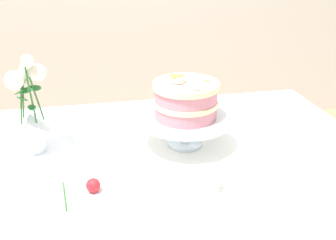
% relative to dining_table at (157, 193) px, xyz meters
% --- Properties ---
extents(dining_table, '(1.40, 1.00, 0.74)m').
position_rel_dining_table_xyz_m(dining_table, '(0.00, 0.00, 0.00)').
color(dining_table, white).
rests_on(dining_table, ground).
extents(linen_napkin, '(0.33, 0.33, 0.00)m').
position_rel_dining_table_xyz_m(linen_napkin, '(0.11, 0.11, 0.09)').
color(linen_napkin, white).
rests_on(linen_napkin, dining_table).
extents(cake_stand, '(0.29, 0.29, 0.10)m').
position_rel_dining_table_xyz_m(cake_stand, '(0.11, 0.11, 0.18)').
color(cake_stand, silver).
rests_on(cake_stand, linen_napkin).
extents(layer_cake, '(0.20, 0.20, 0.12)m').
position_rel_dining_table_xyz_m(layer_cake, '(0.11, 0.11, 0.25)').
color(layer_cake, '#CC7A84').
rests_on(layer_cake, cake_stand).
extents(flower_vase, '(0.12, 0.11, 0.31)m').
position_rel_dining_table_xyz_m(flower_vase, '(-0.35, 0.17, 0.24)').
color(flower_vase, silver).
rests_on(flower_vase, dining_table).
extents(teacup, '(0.13, 0.13, 0.06)m').
position_rel_dining_table_xyz_m(teacup, '(0.11, -0.15, 0.12)').
color(teacup, white).
rests_on(teacup, dining_table).
extents(fallen_rose, '(0.10, 0.13, 0.04)m').
position_rel_dining_table_xyz_m(fallen_rose, '(-0.19, -0.09, 0.11)').
color(fallen_rose, '#2D6028').
rests_on(fallen_rose, dining_table).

